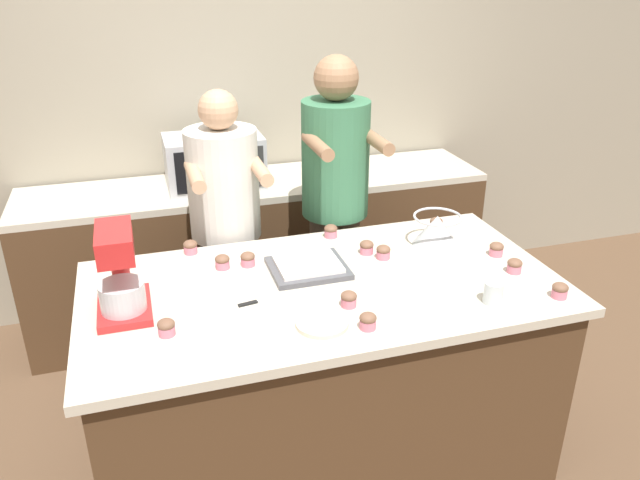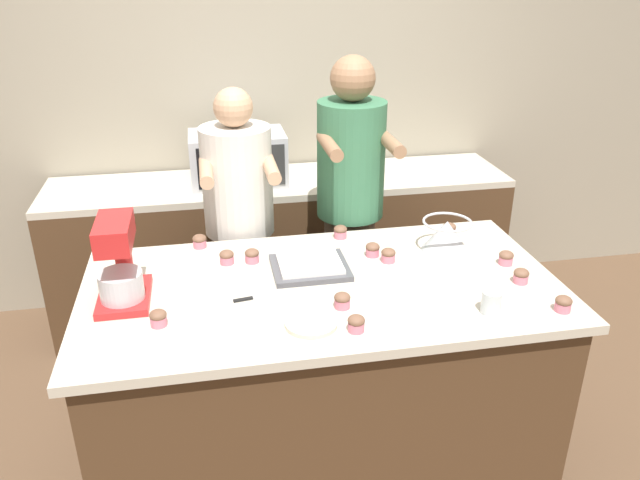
{
  "view_description": "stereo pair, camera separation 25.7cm",
  "coord_description": "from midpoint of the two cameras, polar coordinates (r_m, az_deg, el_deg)",
  "views": [
    {
      "loc": [
        -0.69,
        -2.19,
        2.17
      ],
      "look_at": [
        0.0,
        0.05,
        1.09
      ],
      "focal_mm": 35.0,
      "sensor_mm": 36.0,
      "label": 1
    },
    {
      "loc": [
        -0.44,
        -2.25,
        2.17
      ],
      "look_at": [
        0.0,
        0.05,
        1.09
      ],
      "focal_mm": 35.0,
      "sensor_mm": 36.0,
      "label": 2
    }
  ],
  "objects": [
    {
      "name": "back_counter",
      "position": [
        3.99,
        -1.63,
        -0.7
      ],
      "size": [
        2.8,
        0.6,
        0.92
      ],
      "color": "#4C331E",
      "rests_on": "ground_plane"
    },
    {
      "name": "cupcake_1",
      "position": [
        2.78,
        -3.62,
        -1.49
      ],
      "size": [
        0.06,
        0.06,
        0.06
      ],
      "color": "#D17084",
      "rests_on": "island_counter"
    },
    {
      "name": "back_wall",
      "position": [
        4.04,
        -2.61,
        12.94
      ],
      "size": [
        10.0,
        0.06,
        2.7
      ],
      "color": "gray",
      "rests_on": "ground_plane"
    },
    {
      "name": "small_plate",
      "position": [
        2.33,
        2.36,
        -7.71
      ],
      "size": [
        0.2,
        0.2,
        0.02
      ],
      "color": "beige",
      "rests_on": "island_counter"
    },
    {
      "name": "cupcake_10",
      "position": [
        3.13,
        14.06,
        0.93
      ],
      "size": [
        0.06,
        0.06,
        0.06
      ],
      "color": "#D17084",
      "rests_on": "island_counter"
    },
    {
      "name": "cupcake_5",
      "position": [
        2.78,
        -5.92,
        -1.61
      ],
      "size": [
        0.06,
        0.06,
        0.06
      ],
      "color": "#D17084",
      "rests_on": "island_counter"
    },
    {
      "name": "ground_plane",
      "position": [
        3.16,
        2.65,
        -18.83
      ],
      "size": [
        16.0,
        16.0,
        0.0
      ],
      "primitive_type": "plane",
      "color": "brown"
    },
    {
      "name": "cupcake_2",
      "position": [
        2.44,
        5.09,
        -5.59
      ],
      "size": [
        0.06,
        0.06,
        0.06
      ],
      "color": "#D17084",
      "rests_on": "island_counter"
    },
    {
      "name": "island_counter",
      "position": [
        2.86,
        2.83,
        -12.14
      ],
      "size": [
        1.99,
        1.03,
        0.91
      ],
      "color": "#4C331E",
      "rests_on": "ground_plane"
    },
    {
      "name": "cupcake_6",
      "position": [
        2.78,
        20.47,
        -3.14
      ],
      "size": [
        0.06,
        0.06,
        0.06
      ],
      "color": "#D17084",
      "rests_on": "island_counter"
    },
    {
      "name": "baking_tray",
      "position": [
        2.71,
        1.79,
        -2.49
      ],
      "size": [
        0.33,
        0.28,
        0.04
      ],
      "color": "#4C4C51",
      "rests_on": "island_counter"
    },
    {
      "name": "knife",
      "position": [
        2.51,
        -2.9,
        -5.33
      ],
      "size": [
        0.22,
        0.05,
        0.01
      ],
      "color": "#BCBCC1",
      "rests_on": "island_counter"
    },
    {
      "name": "person_left",
      "position": [
        3.24,
        -5.02,
        0.28
      ],
      "size": [
        0.36,
        0.52,
        1.6
      ],
      "color": "#232328",
      "rests_on": "ground_plane"
    },
    {
      "name": "cupcake_12",
      "position": [
        2.3,
        6.57,
        -7.66
      ],
      "size": [
        0.06,
        0.06,
        0.06
      ],
      "color": "#D17084",
      "rests_on": "island_counter"
    },
    {
      "name": "cupcake_11",
      "position": [
        2.95,
        -8.53,
        -0.14
      ],
      "size": [
        0.06,
        0.06,
        0.06
      ],
      "color": "#D17084",
      "rests_on": "island_counter"
    },
    {
      "name": "cupcake_3",
      "position": [
        2.81,
        8.88,
        -1.43
      ],
      "size": [
        0.06,
        0.06,
        0.06
      ],
      "color": "#D17084",
      "rests_on": "island_counter"
    },
    {
      "name": "mixing_bowl",
      "position": [
        2.95,
        13.94,
        0.42
      ],
      "size": [
        0.23,
        0.23,
        0.15
      ],
      "color": "#BCBCC1",
      "rests_on": "island_counter"
    },
    {
      "name": "cupcake_0",
      "position": [
        2.92,
        19.11,
        -1.59
      ],
      "size": [
        0.06,
        0.06,
        0.06
      ],
      "color": "#D17084",
      "rests_on": "island_counter"
    },
    {
      "name": "person_right",
      "position": [
        3.31,
        4.99,
        2.28
      ],
      "size": [
        0.36,
        0.51,
        1.74
      ],
      "color": "brown",
      "rests_on": "ground_plane"
    },
    {
      "name": "cupcake_9",
      "position": [
        2.63,
        24.03,
        -5.4
      ],
      "size": [
        0.06,
        0.06,
        0.06
      ],
      "color": "#D17084",
      "rests_on": "island_counter"
    },
    {
      "name": "cupcake_7",
      "position": [
        2.86,
        7.41,
        -0.92
      ],
      "size": [
        0.06,
        0.06,
        0.06
      ],
      "color": "#D17084",
      "rests_on": "island_counter"
    },
    {
      "name": "microwave_oven",
      "position": [
        3.74,
        -5.55,
        7.44
      ],
      "size": [
        0.56,
        0.35,
        0.3
      ],
      "color": "#B7B7BC",
      "rests_on": "back_counter"
    },
    {
      "name": "cupcake_4",
      "position": [
        3.02,
        4.32,
        0.72
      ],
      "size": [
        0.06,
        0.06,
        0.06
      ],
      "color": "#D17084",
      "rests_on": "island_counter"
    },
    {
      "name": "drinking_glass",
      "position": [
        2.51,
        18.26,
        -5.51
      ],
      "size": [
        0.08,
        0.08,
        0.09
      ],
      "color": "silver",
      "rests_on": "island_counter"
    },
    {
      "name": "cupcake_8",
      "position": [
        2.36,
        -11.57,
        -7.07
      ],
      "size": [
        0.06,
        0.06,
        0.06
      ],
      "color": "#D17084",
      "rests_on": "island_counter"
    },
    {
      "name": "stand_mixer",
      "position": [
        2.5,
        -15.08,
        -2.35
      ],
      "size": [
        0.2,
        0.3,
        0.35
      ],
      "color": "red",
      "rests_on": "island_counter"
    }
  ]
}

